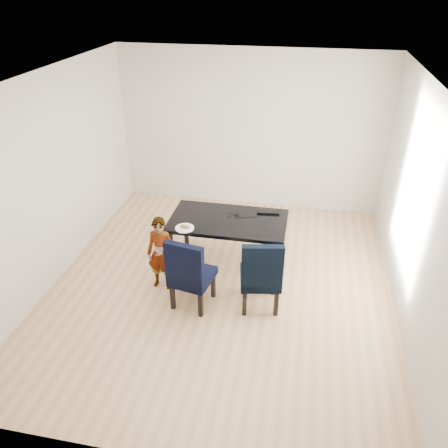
% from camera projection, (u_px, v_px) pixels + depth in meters
% --- Properties ---
extents(floor, '(4.50, 5.00, 0.01)m').
position_uv_depth(floor, '(221.00, 285.00, 5.94)').
color(floor, tan).
rests_on(floor, ground).
extents(ceiling, '(4.50, 5.00, 0.01)m').
position_uv_depth(ceiling, '(220.00, 81.00, 4.57)').
color(ceiling, white).
rests_on(ceiling, wall_back).
extents(wall_back, '(4.50, 0.01, 2.70)m').
position_uv_depth(wall_back, '(250.00, 131.00, 7.38)').
color(wall_back, beige).
rests_on(wall_back, ground).
extents(wall_front, '(4.50, 0.01, 2.70)m').
position_uv_depth(wall_front, '(152.00, 350.00, 3.13)').
color(wall_front, silver).
rests_on(wall_front, ground).
extents(wall_left, '(0.01, 5.00, 2.70)m').
position_uv_depth(wall_left, '(50.00, 181.00, 5.63)').
color(wall_left, silver).
rests_on(wall_left, ground).
extents(wall_right, '(0.01, 5.00, 2.70)m').
position_uv_depth(wall_right, '(418.00, 214.00, 4.88)').
color(wall_right, silver).
rests_on(wall_right, ground).
extents(dining_table, '(1.60, 0.90, 0.75)m').
position_uv_depth(dining_table, '(228.00, 243.00, 6.17)').
color(dining_table, black).
rests_on(dining_table, floor).
extents(chair_left, '(0.56, 0.58, 1.00)m').
position_uv_depth(chair_left, '(192.00, 271.00, 5.38)').
color(chair_left, black).
rests_on(chair_left, floor).
extents(chair_right, '(0.57, 0.59, 1.02)m').
position_uv_depth(chair_right, '(260.00, 272.00, 5.35)').
color(chair_right, black).
rests_on(chair_right, floor).
extents(child, '(0.39, 0.26, 1.04)m').
position_uv_depth(child, '(161.00, 254.00, 5.67)').
color(child, '#FF4315').
rests_on(child, floor).
extents(plate, '(0.25, 0.25, 0.01)m').
position_uv_depth(plate, '(185.00, 228.00, 5.77)').
color(plate, white).
rests_on(plate, dining_table).
extents(sandwich, '(0.15, 0.11, 0.05)m').
position_uv_depth(sandwich, '(185.00, 226.00, 5.74)').
color(sandwich, olive).
rests_on(sandwich, plate).
extents(laptop, '(0.34, 0.24, 0.03)m').
position_uv_depth(laptop, '(268.00, 210.00, 6.19)').
color(laptop, black).
rests_on(laptop, dining_table).
extents(cable_tangle, '(0.16, 0.16, 0.01)m').
position_uv_depth(cable_tangle, '(234.00, 217.00, 6.04)').
color(cable_tangle, black).
rests_on(cable_tangle, dining_table).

